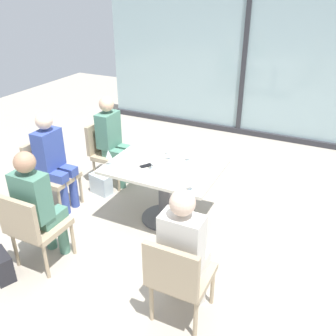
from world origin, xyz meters
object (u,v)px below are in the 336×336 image
object	(u,v)px
person_front_right	(184,248)
chair_side_end	(49,171)
person_side_end	(53,158)
wine_glass_2	(191,179)
wine_glass_5	(169,144)
person_front_left	(38,202)
wine_glass_1	(189,150)
chair_front_left	(33,225)
wine_glass_0	(108,154)
coffee_cup	(176,164)
chair_front_right	(178,275)
person_far_left	(113,137)
cell_phone_on_table	(146,166)
handbag_2	(33,219)
wine_glass_4	(169,149)
wine_glass_3	(152,158)
handbag_0	(101,184)
dining_table_main	(164,179)
handbag_1	(1,266)
chair_far_left	(107,149)

from	to	relation	value
person_front_right	chair_side_end	bearing A→B (deg)	158.98
person_side_end	wine_glass_2	size ratio (longest dim) A/B	6.81
wine_glass_2	wine_glass_5	xyz separation A→B (m)	(-0.58, 0.68, 0.00)
person_front_left	wine_glass_1	distance (m)	1.74
chair_front_left	wine_glass_1	xyz separation A→B (m)	(0.98, 1.54, 0.37)
wine_glass_0	coffee_cup	world-z (taller)	wine_glass_0
wine_glass_2	wine_glass_5	world-z (taller)	same
chair_front_left	chair_front_right	distance (m)	1.55
person_far_left	cell_phone_on_table	size ratio (longest dim) A/B	8.75
handbag_2	coffee_cup	bearing A→B (deg)	14.23
person_front_right	wine_glass_4	world-z (taller)	person_front_right
wine_glass_3	chair_front_left	bearing A→B (deg)	-120.53
handbag_0	handbag_2	world-z (taller)	same
dining_table_main	handbag_2	world-z (taller)	dining_table_main
chair_front_right	person_front_left	world-z (taller)	person_front_left
cell_phone_on_table	handbag_1	distance (m)	1.80
chair_front_left	chair_side_end	size ratio (longest dim) A/B	1.00
person_far_left	wine_glass_5	bearing A→B (deg)	-12.83
wine_glass_3	handbag_2	world-z (taller)	wine_glass_3
person_front_left	handbag_0	bearing A→B (deg)	101.29
chair_front_left	wine_glass_2	xyz separation A→B (m)	(1.27, 0.93, 0.37)
wine_glass_5	person_far_left	bearing A→B (deg)	167.17
wine_glass_3	wine_glass_0	bearing A→B (deg)	-165.76
person_front_right	wine_glass_3	bearing A→B (deg)	129.20
wine_glass_2	handbag_2	xyz separation A→B (m)	(-1.78, -0.48, -0.72)
handbag_1	coffee_cup	bearing A→B (deg)	78.36
handbag_2	wine_glass_5	bearing A→B (deg)	26.95
handbag_0	wine_glass_4	bearing A→B (deg)	12.39
chair_front_left	chair_front_right	xyz separation A→B (m)	(1.55, 0.00, 0.00)
chair_front_left	wine_glass_3	xyz separation A→B (m)	(0.69, 1.17, 0.37)
chair_side_end	person_side_end	xyz separation A→B (m)	(0.11, -0.00, 0.20)
wine_glass_0	wine_glass_4	xyz separation A→B (m)	(0.56, 0.43, 0.00)
person_far_left	coffee_cup	bearing A→B (deg)	-23.12
person_side_end	handbag_1	xyz separation A→B (m)	(0.35, -1.25, -0.56)
chair_side_end	person_far_left	xyz separation A→B (m)	(0.39, 0.86, 0.20)
person_far_left	wine_glass_1	size ratio (longest dim) A/B	6.81
chair_far_left	wine_glass_2	size ratio (longest dim) A/B	4.70
dining_table_main	wine_glass_1	distance (m)	0.44
wine_glass_0	handbag_1	xyz separation A→B (m)	(-0.41, -1.34, -0.72)
wine_glass_2	wine_glass_4	distance (m)	0.75
wine_glass_0	cell_phone_on_table	size ratio (longest dim) A/B	1.28
handbag_2	wine_glass_2	bearing A→B (deg)	-1.92
dining_table_main	wine_glass_1	bearing A→B (deg)	49.76
person_front_right	handbag_2	bearing A→B (deg)	170.83
chair_front_left	person_far_left	xyz separation A→B (m)	(-0.27, 1.82, 0.20)
coffee_cup	chair_side_end	bearing A→B (deg)	-167.46
wine_glass_0	coffee_cup	size ratio (longest dim) A/B	2.06
handbag_0	cell_phone_on_table	bearing A→B (deg)	-4.96
chair_front_left	cell_phone_on_table	bearing A→B (deg)	63.61
person_front_right	wine_glass_2	xyz separation A→B (m)	(-0.29, 0.82, 0.16)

